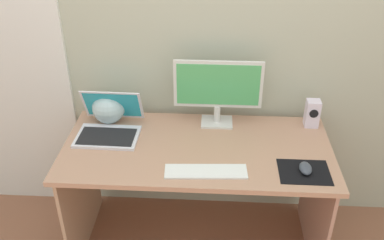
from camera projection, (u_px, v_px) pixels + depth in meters
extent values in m
cube|color=#B3B8A1|center=(201.00, 25.00, 2.36)|extent=(6.00, 0.04, 2.50)
cube|color=tan|center=(197.00, 149.00, 2.31)|extent=(1.44, 0.68, 0.03)
cube|color=tan|center=(81.00, 195.00, 2.53)|extent=(0.02, 0.64, 0.69)
cube|color=tan|center=(315.00, 204.00, 2.46)|extent=(0.02, 0.64, 0.69)
cube|color=silver|center=(217.00, 122.00, 2.50)|extent=(0.18, 0.14, 0.01)
cylinder|color=silver|center=(217.00, 114.00, 2.48)|extent=(0.04, 0.04, 0.10)
cube|color=silver|center=(218.00, 84.00, 2.38)|extent=(0.49, 0.02, 0.28)
cube|color=#4CB266|center=(218.00, 85.00, 2.37)|extent=(0.46, 0.00, 0.24)
cube|color=white|center=(312.00, 113.00, 2.44)|extent=(0.08, 0.07, 0.16)
cylinder|color=black|center=(314.00, 114.00, 2.40)|extent=(0.05, 0.00, 0.05)
cube|color=white|center=(108.00, 137.00, 2.37)|extent=(0.34, 0.24, 0.02)
cube|color=black|center=(107.00, 136.00, 2.35)|extent=(0.31, 0.18, 0.00)
cube|color=white|center=(113.00, 105.00, 2.45)|extent=(0.34, 0.10, 0.21)
cube|color=#26A5BF|center=(112.00, 105.00, 2.44)|extent=(0.31, 0.09, 0.18)
sphere|color=silver|center=(109.00, 108.00, 2.48)|extent=(0.19, 0.19, 0.19)
cube|color=white|center=(206.00, 171.00, 2.11)|extent=(0.41, 0.13, 0.01)
cube|color=black|center=(304.00, 172.00, 2.11)|extent=(0.25, 0.20, 0.00)
ellipsoid|color=#404654|center=(306.00, 168.00, 2.10)|extent=(0.06, 0.10, 0.04)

